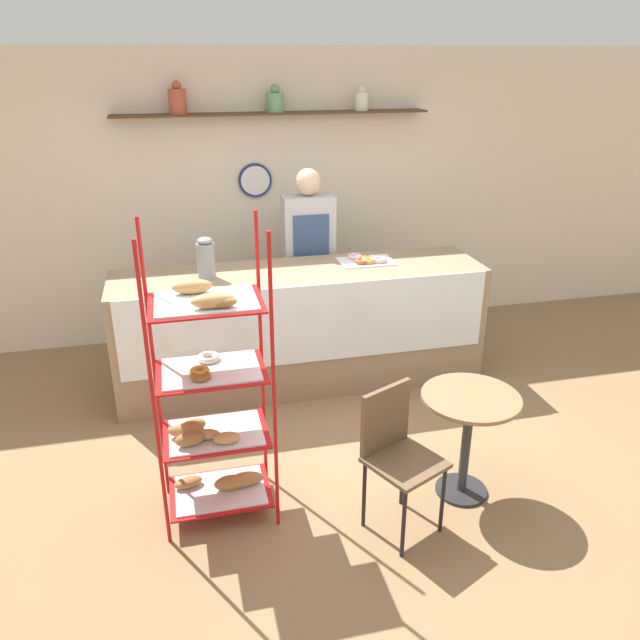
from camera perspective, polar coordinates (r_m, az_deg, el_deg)
name	(u,v)px	position (r m, az deg, el deg)	size (l,w,h in m)	color
ground_plane	(332,449)	(4.59, 1.12, -11.72)	(14.00, 14.00, 0.00)	olive
back_wall	(274,196)	(6.14, -4.27, 11.21)	(10.00, 0.30, 2.70)	beige
display_counter	(301,327)	(5.25, -1.77, -0.65)	(3.03, 0.75, 1.01)	#937A5B
pastry_rack	(213,404)	(3.69, -9.79, -7.55)	(0.66, 0.48, 1.82)	#B71414
person_worker	(309,256)	(5.64, -1.05, 5.86)	(0.45, 0.24, 1.73)	#282833
cafe_table	(468,422)	(4.01, 13.41, -9.03)	(0.61, 0.61, 0.71)	#262628
cafe_chair	(395,445)	(3.69, 6.91, -11.28)	(0.51, 0.51, 0.89)	black
coffee_carafe	(206,258)	(4.92, -10.40, 5.57)	(0.14, 0.14, 0.33)	gray
donut_tray_counter	(367,260)	(5.28, 4.28, 5.51)	(0.46, 0.30, 0.05)	white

